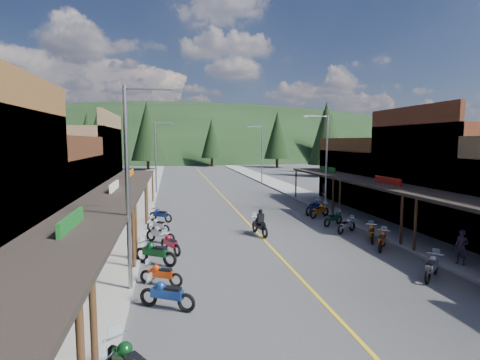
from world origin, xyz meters
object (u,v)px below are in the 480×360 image
bike_west_10 (160,214)px  bike_east_11 (314,206)px  bike_east_10 (320,210)px  rider_on_bike (260,224)px  pine_7 (58,135)px  bike_east_6 (382,239)px  shop_east_3 (378,177)px  bike_east_8 (347,225)px  pine_5 (324,133)px  pine_10 (99,136)px  bike_west_9 (158,225)px  pine_6 (382,139)px  pine_2 (147,131)px  bike_west_7 (170,243)px  bike_west_8 (160,233)px  pedestrian_east_b (323,193)px  bike_west_4 (167,293)px  streetlight_3 (261,151)px  pine_8 (59,141)px  shop_west_3 (66,171)px  bike_east_9 (333,218)px  streetlight_2 (325,159)px  shop_west_2 (20,202)px  pine_4 (277,135)px  pedestrian_east_a (462,247)px  bike_west_6 (155,251)px  streetlight_0 (131,180)px  bike_east_7 (372,232)px  bike_west_5 (161,273)px  pine_9 (331,138)px  pine_3 (212,138)px  streetlight_1 (157,154)px  pine_11 (326,133)px  bike_east_5 (432,266)px

bike_west_10 → bike_east_11: 12.14m
bike_east_10 → rider_on_bike: (-5.85, -4.45, 0.08)m
pine_7 → bike_east_6: pine_7 is taller
shop_east_3 → bike_east_8: size_ratio=5.87×
pine_5 → pine_10: size_ratio=1.21×
bike_west_9 → bike_east_11: 12.80m
pine_6 → bike_west_10: bearing=-132.5°
pine_2 → bike_west_7: (4.46, -59.07, -7.42)m
bike_west_8 → pedestrian_east_b: pedestrian_east_b is taller
bike_west_4 → streetlight_3: bearing=10.0°
pine_8 → bike_east_11: (27.86, -32.49, -5.31)m
shop_west_3 → bike_west_7: 15.15m
bike_east_9 → pedestrian_east_b: bearing=131.5°
bike_west_7 → bike_west_10: bearing=67.5°
streetlight_2 → pine_8: pine_8 is taller
shop_west_2 → shop_east_3: 29.13m
pine_4 → bike_east_11: (-12.14, -52.49, -6.57)m
shop_west_2 → pedestrian_east_b: (22.11, 9.74, -1.43)m
pedestrian_east_a → bike_east_6: bearing=-170.9°
bike_west_6 → pine_5: bearing=6.5°
streetlight_0 → bike_east_7: streetlight_0 is taller
streetlight_3 → bike_west_5: 38.01m
bike_east_7 → pine_9: bearing=94.9°
pine_7 → bike_west_7: pine_7 is taller
pine_3 → pine_4: size_ratio=0.88×
streetlight_1 → bike_west_4: (1.28, -29.80, -3.86)m
pine_11 → bike_west_4: (-25.67, -45.80, -6.59)m
bike_west_4 → bike_east_7: (11.86, 6.98, -0.05)m
shop_west_2 → bike_west_5: shop_west_2 is taller
streetlight_2 → bike_east_10: size_ratio=3.72×
pine_4 → bike_east_9: 58.30m
streetlight_0 → streetlight_2: 19.73m
pine_9 → bike_west_4: pine_9 is taller
streetlight_2 → pine_3: size_ratio=0.73×
streetlight_0 → bike_west_6: size_ratio=3.47×
pine_9 → bike_east_5: bearing=-109.6°
pine_10 → bike_west_9: size_ratio=6.14×
pine_9 → bike_west_7: (-29.54, -46.07, -5.81)m
shop_west_2 → streetlight_2: 21.73m
bike_west_7 → pine_10: bearing=76.1°
shop_west_2 → pine_10: size_ratio=0.94×
shop_east_3 → pine_6: pine_6 is taller
bike_west_5 → streetlight_2: bearing=-17.3°
bike_west_9 → pine_11: bearing=4.8°
pine_8 → pine_7: bearing=105.5°
bike_east_5 → pine_4: bearing=128.9°
pine_3 → pine_9: pine_3 is taller
shop_east_3 → bike_west_5: size_ratio=5.86×
pine_10 → bike_west_10: 45.02m
rider_on_bike → bike_west_5: bearing=-138.3°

